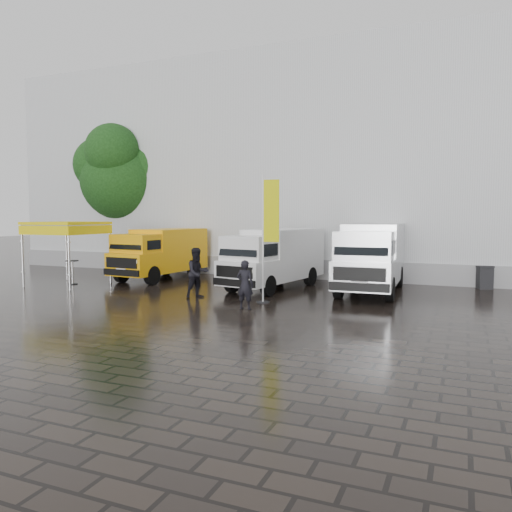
# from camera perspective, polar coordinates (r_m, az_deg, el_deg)

# --- Properties ---
(ground) EXTENTS (120.00, 120.00, 0.00)m
(ground) POSITION_cam_1_polar(r_m,az_deg,el_deg) (17.99, 1.52, -5.71)
(ground) COLOR black
(ground) RESTS_ON ground
(exhibition_hall) EXTENTS (44.00, 16.00, 12.00)m
(exhibition_hall) POSITION_cam_1_polar(r_m,az_deg,el_deg) (32.92, 15.16, 9.30)
(exhibition_hall) COLOR silver
(exhibition_hall) RESTS_ON ground
(hall_plinth) EXTENTS (44.00, 0.15, 1.00)m
(hall_plinth) POSITION_cam_1_polar(r_m,az_deg,el_deg) (25.00, 12.46, -1.75)
(hall_plinth) COLOR gray
(hall_plinth) RESTS_ON ground
(van_yellow) EXTENTS (2.58, 5.67, 2.54)m
(van_yellow) POSITION_cam_1_polar(r_m,az_deg,el_deg) (25.65, -10.93, 0.17)
(van_yellow) COLOR #FFAF0D
(van_yellow) RESTS_ON ground
(van_white) EXTENTS (3.04, 6.32, 2.62)m
(van_white) POSITION_cam_1_polar(r_m,az_deg,el_deg) (22.08, 2.05, -0.35)
(van_white) COLOR white
(van_white) RESTS_ON ground
(van_silver) EXTENTS (2.48, 6.73, 2.88)m
(van_silver) POSITION_cam_1_polar(r_m,az_deg,el_deg) (21.58, 13.07, -0.25)
(van_silver) COLOR silver
(van_silver) RESTS_ON ground
(canopy_tent) EXTENTS (2.90, 2.90, 2.95)m
(canopy_tent) POSITION_cam_1_polar(r_m,az_deg,el_deg) (24.77, -20.90, 3.18)
(canopy_tent) COLOR silver
(canopy_tent) RESTS_ON ground
(flagpole) EXTENTS (0.88, 0.50, 4.73)m
(flagpole) POSITION_cam_1_polar(r_m,az_deg,el_deg) (18.32, 1.33, 2.72)
(flagpole) COLOR black
(flagpole) RESTS_ON ground
(tree) EXTENTS (4.97, 4.97, 8.92)m
(tree) POSITION_cam_1_polar(r_m,az_deg,el_deg) (32.17, -15.07, 8.93)
(tree) COLOR black
(tree) RESTS_ON ground
(cocktail_table) EXTENTS (0.60, 0.60, 1.13)m
(cocktail_table) POSITION_cam_1_polar(r_m,az_deg,el_deg) (25.04, -20.24, -1.76)
(cocktail_table) COLOR black
(cocktail_table) RESTS_ON ground
(wheelie_bin) EXTENTS (0.76, 0.76, 1.03)m
(wheelie_bin) POSITION_cam_1_polar(r_m,az_deg,el_deg) (24.23, 24.68, -2.23)
(wheelie_bin) COLOR black
(wheelie_bin) RESTS_ON ground
(person_front) EXTENTS (0.63, 0.43, 1.71)m
(person_front) POSITION_cam_1_polar(r_m,az_deg,el_deg) (17.21, -1.27, -3.30)
(person_front) COLOR black
(person_front) RESTS_ON ground
(person_tent) EXTENTS (1.14, 1.21, 1.98)m
(person_tent) POSITION_cam_1_polar(r_m,az_deg,el_deg) (19.73, -6.71, -1.93)
(person_tent) COLOR black
(person_tent) RESTS_ON ground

